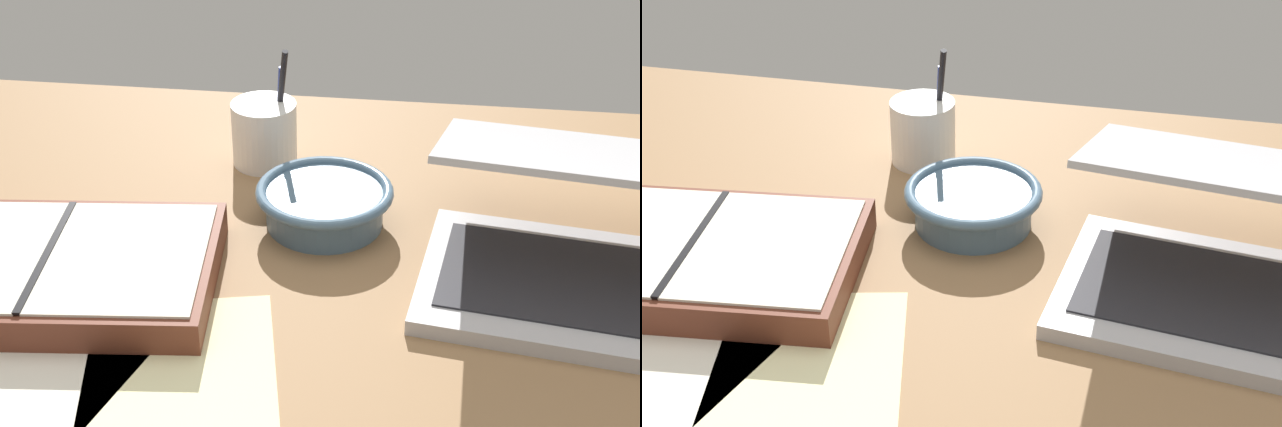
{
  "view_description": "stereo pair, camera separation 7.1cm",
  "coord_description": "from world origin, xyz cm",
  "views": [
    {
      "loc": [
        13.85,
        -77.56,
        59.13
      ],
      "look_at": [
        3.08,
        3.81,
        9.0
      ],
      "focal_mm": 50.0,
      "sensor_mm": 36.0,
      "label": 1
    },
    {
      "loc": [
        20.86,
        -76.33,
        59.13
      ],
      "look_at": [
        3.08,
        3.81,
        9.0
      ],
      "focal_mm": 50.0,
      "sensor_mm": 36.0,
      "label": 2
    }
  ],
  "objects": [
    {
      "name": "laptop",
      "position": [
        32.54,
        4.63,
        7.08
      ],
      "size": [
        39.23,
        34.9,
        15.9
      ],
      "rotation": [
        0.0,
        0.0,
        -0.13
      ],
      "color": "#B7B7BC",
      "rests_on": "desk_top"
    },
    {
      "name": "bowl",
      "position": [
        2.41,
        13.07,
        4.85
      ],
      "size": [
        16.48,
        16.48,
        5.08
      ],
      "color": "slate",
      "rests_on": "desk_top"
    },
    {
      "name": "planner",
      "position": [
        -25.32,
        -3.38,
        4.04
      ],
      "size": [
        37.81,
        26.68,
        4.27
      ],
      "rotation": [
        0.0,
        0.0,
        0.1
      ],
      "color": "brown",
      "rests_on": "desk_top"
    },
    {
      "name": "pen_cup",
      "position": [
        -7.52,
        27.62,
        6.42
      ],
      "size": [
        8.68,
        8.68,
        16.56
      ],
      "color": "white",
      "rests_on": "desk_top"
    },
    {
      "name": "paper_sheet_front",
      "position": [
        -7.24,
        -17.95,
        2.08
      ],
      "size": [
        23.92,
        31.1,
        0.16
      ],
      "primitive_type": "cube",
      "rotation": [
        0.0,
        0.0,
        0.23
      ],
      "color": "#F4EFB2",
      "rests_on": "desk_top"
    },
    {
      "name": "desk_top",
      "position": [
        0.0,
        0.0,
        1.0
      ],
      "size": [
        140.0,
        100.0,
        2.0
      ],
      "primitive_type": "cube",
      "color": "#936D47",
      "rests_on": "ground"
    },
    {
      "name": "scissors",
      "position": [
        -26.5,
        -9.33,
        2.34
      ],
      "size": [
        13.53,
        7.46,
        0.8
      ],
      "rotation": [
        0.0,
        0.0,
        -0.23
      ],
      "color": "#B7B7BC",
      "rests_on": "desk_top"
    },
    {
      "name": "paper_sheet_beside_planner",
      "position": [
        -21.97,
        -18.11,
        2.08
      ],
      "size": [
        24.43,
        30.58,
        0.16
      ],
      "primitive_type": "cube",
      "rotation": [
        0.0,
        0.0,
        -0.27
      ],
      "color": "silver",
      "rests_on": "desk_top"
    }
  ]
}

